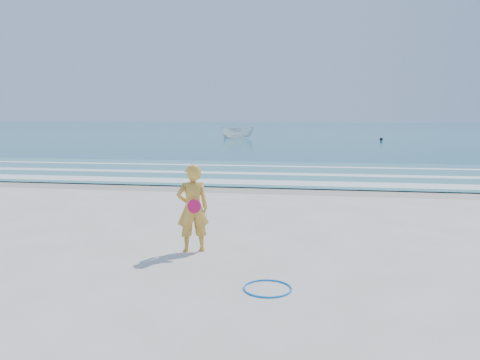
# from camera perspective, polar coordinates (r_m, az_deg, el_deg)

# --- Properties ---
(ground) EXTENTS (400.00, 400.00, 0.00)m
(ground) POSITION_cam_1_polar(r_m,az_deg,el_deg) (8.95, -8.83, -9.71)
(ground) COLOR silver
(ground) RESTS_ON ground
(wet_sand) EXTENTS (400.00, 2.40, 0.00)m
(wet_sand) POSITION_cam_1_polar(r_m,az_deg,el_deg) (17.52, 0.28, -1.00)
(wet_sand) COLOR #B2A893
(wet_sand) RESTS_ON ground
(ocean) EXTENTS (400.00, 190.00, 0.04)m
(ocean) POSITION_cam_1_polar(r_m,az_deg,el_deg) (113.17, 7.89, 6.34)
(ocean) COLOR #19727F
(ocean) RESTS_ON ground
(shallow) EXTENTS (400.00, 10.00, 0.01)m
(shallow) POSITION_cam_1_polar(r_m,az_deg,el_deg) (22.42, 2.26, 1.03)
(shallow) COLOR #59B7AD
(shallow) RESTS_ON ocean
(foam_near) EXTENTS (400.00, 1.40, 0.01)m
(foam_near) POSITION_cam_1_polar(r_m,az_deg,el_deg) (18.78, 0.89, -0.25)
(foam_near) COLOR white
(foam_near) RESTS_ON shallow
(foam_mid) EXTENTS (400.00, 0.90, 0.01)m
(foam_mid) POSITION_cam_1_polar(r_m,az_deg,el_deg) (21.63, 2.01, 0.80)
(foam_mid) COLOR white
(foam_mid) RESTS_ON shallow
(foam_far) EXTENTS (400.00, 0.60, 0.01)m
(foam_far) POSITION_cam_1_polar(r_m,az_deg,el_deg) (24.89, 2.96, 1.71)
(foam_far) COLOR white
(foam_far) RESTS_ON shallow
(hoop) EXTENTS (0.79, 0.79, 0.03)m
(hoop) POSITION_cam_1_polar(r_m,az_deg,el_deg) (7.49, 3.38, -13.04)
(hoop) COLOR #0C7FE5
(hoop) RESTS_ON ground
(boat) EXTENTS (4.20, 2.36, 1.53)m
(boat) POSITION_cam_1_polar(r_m,az_deg,el_deg) (56.79, -0.25, 5.88)
(boat) COLOR white
(boat) RESTS_ON ocean
(buoy) EXTENTS (0.35, 0.35, 0.35)m
(buoy) POSITION_cam_1_polar(r_m,az_deg,el_deg) (53.38, 16.84, 4.79)
(buoy) COLOR black
(buoy) RESTS_ON ocean
(woman) EXTENTS (0.75, 0.64, 1.74)m
(woman) POSITION_cam_1_polar(r_m,az_deg,el_deg) (9.30, -5.78, -3.44)
(woman) COLOR gold
(woman) RESTS_ON ground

